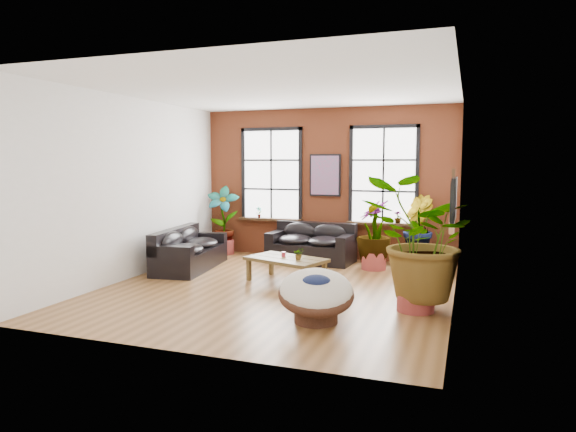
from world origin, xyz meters
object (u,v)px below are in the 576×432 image
Objects in this scene: sofa_back at (312,244)px; coffee_table at (286,261)px; sofa_left at (188,251)px; papasan_chair at (316,293)px.

sofa_back reaches higher than coffee_table.
papasan_chair is at bearing -133.45° from sofa_left.
sofa_left is 1.37× the size of coffee_table.
sofa_back is 1.43× the size of papasan_chair.
sofa_left is 1.65× the size of papasan_chair.
sofa_left is 2.44m from coffee_table.
sofa_back is 2.77m from sofa_left.
papasan_chair is (3.61, -2.63, 0.03)m from sofa_left.
coffee_table is at bearing -108.79° from sofa_left.
sofa_back is 0.87× the size of sofa_left.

